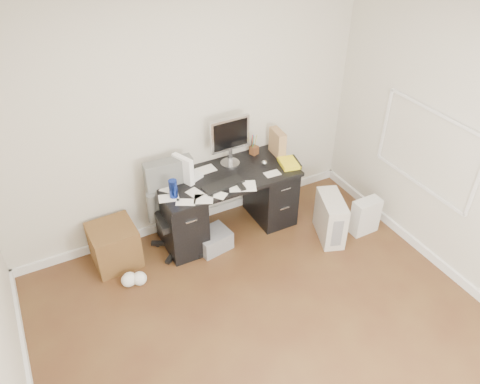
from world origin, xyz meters
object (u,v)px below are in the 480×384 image
(keyboard, at_px, (223,185))
(pc_tower, at_px, (330,218))
(desk, at_px, (227,201))
(office_chair, at_px, (177,210))
(lcd_monitor, at_px, (230,142))
(wicker_basket, at_px, (114,245))

(keyboard, height_order, pc_tower, keyboard)
(desk, bearing_deg, pc_tower, -33.41)
(keyboard, height_order, office_chair, office_chair)
(lcd_monitor, xyz_separation_m, office_chair, (-0.72, -0.20, -0.52))
(keyboard, bearing_deg, lcd_monitor, 46.96)
(office_chair, relative_size, pc_tower, 1.99)
(office_chair, height_order, pc_tower, office_chair)
(desk, relative_size, wicker_basket, 3.32)
(wicker_basket, bearing_deg, pc_tower, -17.49)
(keyboard, bearing_deg, desk, 46.72)
(office_chair, bearing_deg, pc_tower, -18.12)
(keyboard, height_order, wicker_basket, keyboard)
(desk, relative_size, lcd_monitor, 2.66)
(keyboard, distance_m, wicker_basket, 1.29)
(office_chair, xyz_separation_m, wicker_basket, (-0.67, 0.09, -0.28))
(office_chair, xyz_separation_m, pc_tower, (1.55, -0.61, -0.25))
(desk, height_order, wicker_basket, desk)
(desk, distance_m, office_chair, 0.61)
(office_chair, relative_size, wicker_basket, 2.25)
(office_chair, bearing_deg, keyboard, -13.29)
(wicker_basket, bearing_deg, office_chair, -7.99)
(pc_tower, bearing_deg, desk, 166.75)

